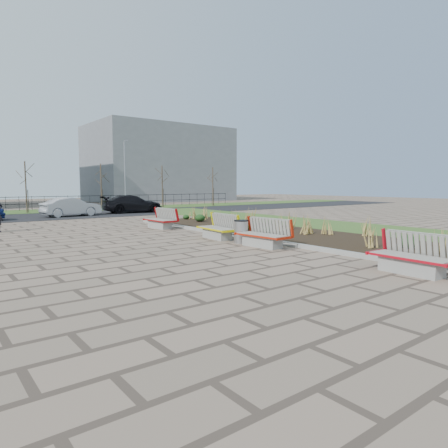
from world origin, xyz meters
TOP-DOWN VIEW (x-y plane):
  - ground at (0.00, 0.00)m, footprint 120.00×120.00m
  - planting_bed at (6.25, 5.00)m, footprint 4.50×18.00m
  - planting_curb at (3.92, 5.00)m, footprint 0.16×18.00m
  - grass_verge_near at (11.00, 5.00)m, footprint 5.00×38.00m
  - grass_verge_far at (0.00, 28.00)m, footprint 80.00×5.00m
  - road at (0.00, 22.00)m, footprint 80.00×7.00m
  - bench_a at (3.00, -2.75)m, footprint 0.98×2.13m
  - bench_b at (3.00, 2.72)m, footprint 1.05×2.16m
  - bench_c at (3.00, 5.44)m, footprint 1.09×2.17m
  - bench_d at (3.00, 10.38)m, footprint 0.99×2.14m
  - litter_bin at (3.03, 3.92)m, footprint 0.54×0.54m
  - car_silver at (1.77, 21.02)m, footprint 4.09×1.83m
  - car_black at (6.72, 21.72)m, footprint 4.89×2.39m
  - tree_c at (0.00, 26.50)m, footprint 1.40×1.40m
  - tree_d at (6.00, 26.50)m, footprint 1.40×1.40m
  - tree_e at (12.00, 26.50)m, footprint 1.40×1.40m
  - tree_f at (18.00, 26.50)m, footprint 1.40×1.40m
  - lamp_east at (8.00, 26.00)m, footprint 0.24×0.60m
  - railing_fence at (0.00, 29.50)m, footprint 44.00×0.10m
  - building_grey at (20.00, 42.00)m, footprint 18.00×12.00m

SIDE VIEW (x-z plane):
  - ground at x=0.00m, z-range 0.00..0.00m
  - road at x=0.00m, z-range 0.00..0.02m
  - grass_verge_near at x=11.00m, z-range 0.00..0.04m
  - grass_verge_far at x=0.00m, z-range 0.00..0.04m
  - planting_bed at x=6.25m, z-range 0.00..0.10m
  - planting_curb at x=3.92m, z-range 0.00..0.15m
  - litter_bin at x=3.03m, z-range 0.00..0.87m
  - bench_a at x=3.00m, z-range 0.00..1.00m
  - bench_b at x=3.00m, z-range 0.00..1.00m
  - bench_c at x=3.00m, z-range 0.00..1.00m
  - bench_d at x=3.00m, z-range 0.00..1.00m
  - railing_fence at x=0.00m, z-range 0.04..1.24m
  - car_silver at x=1.77m, z-range 0.02..1.32m
  - car_black at x=6.72m, z-range 0.02..1.39m
  - tree_c at x=0.00m, z-range 0.04..4.04m
  - tree_d at x=6.00m, z-range 0.04..4.04m
  - tree_e at x=12.00m, z-range 0.04..4.04m
  - tree_f at x=18.00m, z-range 0.04..4.04m
  - lamp_east at x=8.00m, z-range 0.04..6.04m
  - building_grey at x=20.00m, z-range 0.00..10.00m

